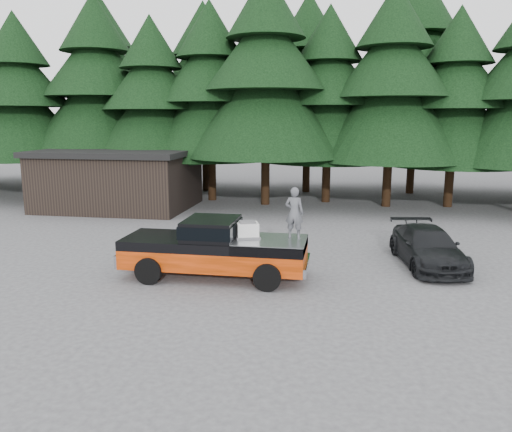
% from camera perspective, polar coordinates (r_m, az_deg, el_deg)
% --- Properties ---
extents(ground, '(120.00, 120.00, 0.00)m').
position_cam_1_polar(ground, '(15.59, -3.50, -7.77)').
color(ground, '#444447').
rests_on(ground, ground).
extents(pickup_truck, '(6.00, 2.04, 1.33)m').
position_cam_1_polar(pickup_truck, '(16.07, -4.73, -4.72)').
color(pickup_truck, '#E84510').
rests_on(pickup_truck, ground).
extents(truck_cab, '(1.66, 1.90, 0.59)m').
position_cam_1_polar(truck_cab, '(15.86, -5.13, -1.37)').
color(truck_cab, black).
rests_on(truck_cab, pickup_truck).
extents(air_compressor, '(0.81, 0.74, 0.46)m').
position_cam_1_polar(air_compressor, '(15.75, -0.98, -1.66)').
color(air_compressor, silver).
rests_on(air_compressor, pickup_truck).
extents(man_on_bed, '(0.64, 0.47, 1.62)m').
position_cam_1_polar(man_on_bed, '(15.63, 4.40, 0.39)').
color(man_on_bed, '#4D4F54').
rests_on(man_on_bed, pickup_truck).
extents(parked_car, '(2.51, 4.75, 1.31)m').
position_cam_1_polar(parked_car, '(18.30, 19.02, -3.36)').
color(parked_car, black).
rests_on(parked_car, ground).
extents(utility_building, '(8.40, 6.40, 3.30)m').
position_cam_1_polar(utility_building, '(29.33, -15.38, 4.16)').
color(utility_building, black).
rests_on(utility_building, ground).
extents(treeline, '(60.15, 16.05, 17.50)m').
position_cam_1_polar(treeline, '(31.79, 4.53, 15.98)').
color(treeline, black).
rests_on(treeline, ground).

